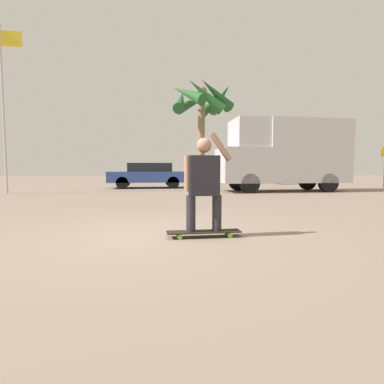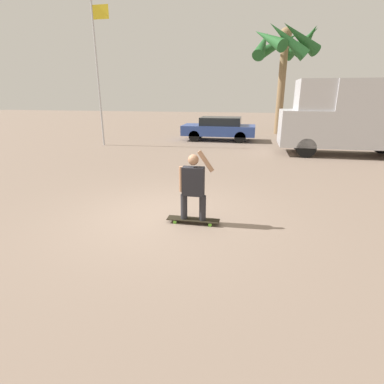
% 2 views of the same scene
% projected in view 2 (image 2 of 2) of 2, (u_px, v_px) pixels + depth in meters
% --- Properties ---
extents(ground_plane, '(80.00, 80.00, 0.00)m').
position_uv_depth(ground_plane, '(164.00, 217.00, 6.66)').
color(ground_plane, gray).
extents(skateboard, '(1.11, 0.25, 0.09)m').
position_uv_depth(skateboard, '(193.00, 220.00, 6.32)').
color(skateboard, black).
rests_on(skateboard, ground_plane).
extents(person_skateboarder, '(0.72, 0.22, 1.47)m').
position_uv_depth(person_skateboarder, '(193.00, 184.00, 6.07)').
color(person_skateboarder, '#28282D').
rests_on(person_skateboarder, skateboard).
extents(camper_van, '(5.77, 2.01, 3.20)m').
position_uv_depth(camper_van, '(354.00, 115.00, 12.81)').
color(camper_van, black).
rests_on(camper_van, ground_plane).
extents(parked_car_blue, '(4.16, 1.80, 1.33)m').
position_uv_depth(parked_car_blue, '(219.00, 128.00, 17.40)').
color(parked_car_blue, black).
rests_on(parked_car_blue, ground_plane).
extents(palm_tree_near_van, '(4.57, 4.48, 6.83)m').
position_uv_depth(palm_tree_near_van, '(286.00, 45.00, 18.80)').
color(palm_tree_near_van, '#8E704C').
rests_on(palm_tree_near_van, ground_plane).
extents(flagpole, '(0.89, 0.12, 6.82)m').
position_uv_depth(flagpole, '(98.00, 67.00, 14.80)').
color(flagpole, '#B7B7BC').
rests_on(flagpole, ground_plane).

